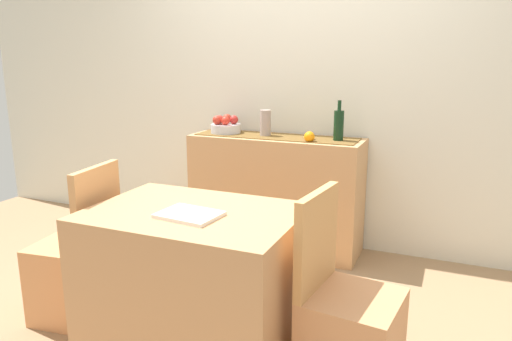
# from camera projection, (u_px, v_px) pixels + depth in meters

# --- Properties ---
(ground_plane) EXTENTS (6.40, 6.40, 0.02)m
(ground_plane) POSITION_uv_depth(u_px,v_px,m) (242.00, 304.00, 2.94)
(ground_plane) COLOR #987654
(ground_plane) RESTS_ON ground
(room_wall_rear) EXTENTS (6.40, 0.06, 2.70)m
(room_wall_rear) POSITION_uv_depth(u_px,v_px,m) (304.00, 73.00, 3.69)
(room_wall_rear) COLOR silver
(room_wall_rear) RESTS_ON ground
(sideboard_console) EXTENTS (1.31, 0.42, 0.88)m
(sideboard_console) POSITION_uv_depth(u_px,v_px,m) (275.00, 193.00, 3.71)
(sideboard_console) COLOR tan
(sideboard_console) RESTS_ON ground
(table_runner) EXTENTS (1.24, 0.32, 0.01)m
(table_runner) POSITION_uv_depth(u_px,v_px,m) (276.00, 136.00, 3.61)
(table_runner) COLOR brown
(table_runner) RESTS_ON sideboard_console
(fruit_bowl) EXTENTS (0.24, 0.24, 0.07)m
(fruit_bowl) POSITION_uv_depth(u_px,v_px,m) (226.00, 128.00, 3.76)
(fruit_bowl) COLOR silver
(fruit_bowl) RESTS_ON table_runner
(apple_left) EXTENTS (0.07, 0.07, 0.07)m
(apple_left) POSITION_uv_depth(u_px,v_px,m) (227.00, 119.00, 3.81)
(apple_left) COLOR #AD2E1D
(apple_left) RESTS_ON fruit_bowl
(apple_rear) EXTENTS (0.07, 0.07, 0.07)m
(apple_rear) POSITION_uv_depth(u_px,v_px,m) (220.00, 119.00, 3.79)
(apple_rear) COLOR #BC322A
(apple_rear) RESTS_ON fruit_bowl
(apple_front) EXTENTS (0.07, 0.07, 0.07)m
(apple_front) POSITION_uv_depth(u_px,v_px,m) (234.00, 120.00, 3.75)
(apple_front) COLOR #B22722
(apple_front) RESTS_ON fruit_bowl
(apple_right) EXTENTS (0.07, 0.07, 0.07)m
(apple_right) POSITION_uv_depth(u_px,v_px,m) (225.00, 121.00, 3.70)
(apple_right) COLOR red
(apple_right) RESTS_ON fruit_bowl
(apple_center) EXTENTS (0.07, 0.07, 0.07)m
(apple_center) POSITION_uv_depth(u_px,v_px,m) (217.00, 120.00, 3.73)
(apple_center) COLOR red
(apple_center) RESTS_ON fruit_bowl
(wine_bottle) EXTENTS (0.07, 0.07, 0.29)m
(wine_bottle) POSITION_uv_depth(u_px,v_px,m) (339.00, 125.00, 3.41)
(wine_bottle) COLOR black
(wine_bottle) RESTS_ON sideboard_console
(ceramic_vase) EXTENTS (0.08, 0.08, 0.20)m
(ceramic_vase) POSITION_uv_depth(u_px,v_px,m) (265.00, 123.00, 3.62)
(ceramic_vase) COLOR #A4918A
(ceramic_vase) RESTS_ON sideboard_console
(orange_loose_far) EXTENTS (0.06, 0.06, 0.06)m
(orange_loose_far) POSITION_uv_depth(u_px,v_px,m) (310.00, 136.00, 3.47)
(orange_loose_far) COLOR orange
(orange_loose_far) RESTS_ON sideboard_console
(orange_loose_end) EXTENTS (0.08, 0.08, 0.08)m
(orange_loose_end) POSITION_uv_depth(u_px,v_px,m) (309.00, 137.00, 3.38)
(orange_loose_end) COLOR orange
(orange_loose_end) RESTS_ON sideboard_console
(dining_table) EXTENTS (1.03, 0.73, 0.74)m
(dining_table) POSITION_uv_depth(u_px,v_px,m) (196.00, 281.00, 2.41)
(dining_table) COLOR tan
(dining_table) RESTS_ON ground
(open_book) EXTENTS (0.30, 0.24, 0.02)m
(open_book) POSITION_uv_depth(u_px,v_px,m) (189.00, 215.00, 2.24)
(open_book) COLOR white
(open_book) RESTS_ON dining_table
(chair_near_window) EXTENTS (0.45, 0.45, 0.90)m
(chair_near_window) POSITION_uv_depth(u_px,v_px,m) (78.00, 273.00, 2.73)
(chair_near_window) COLOR tan
(chair_near_window) RESTS_ON ground
(chair_by_corner) EXTENTS (0.44, 0.44, 0.90)m
(chair_by_corner) POSITION_uv_depth(u_px,v_px,m) (348.00, 333.00, 2.14)
(chair_by_corner) COLOR tan
(chair_by_corner) RESTS_ON ground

